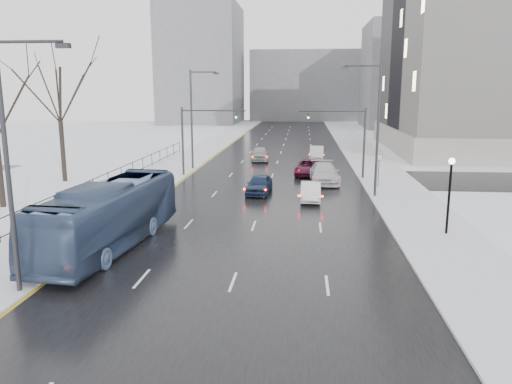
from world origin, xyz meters
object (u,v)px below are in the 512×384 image
(mast_signal_right, at_px, (353,134))
(sedan_right_near, at_px, (311,192))
(streetlight_l_far, at_px, (194,115))
(lamppost_r_mid, at_px, (450,185))
(bus, at_px, (110,215))
(sedan_right_far, at_px, (324,173))
(mast_signal_left, at_px, (194,133))
(tree_park_d, at_px, (4,208))
(streetlight_r_mid, at_px, (375,124))
(sedan_right_distant, at_px, (317,153))
(streetlight_l_near, at_px, (12,156))
(tree_park_e, at_px, (65,182))
(sedan_center_far, at_px, (260,154))
(sedan_center_near, at_px, (259,184))
(sedan_right_cross, at_px, (309,168))
(no_uturn_sign, at_px, (379,161))

(mast_signal_right, height_order, sedan_right_near, mast_signal_right)
(streetlight_l_far, xyz_separation_m, lamppost_r_mid, (19.17, -22.00, -2.67))
(bus, distance_m, sedan_right_far, 22.78)
(streetlight_l_far, bearing_deg, mast_signal_left, -78.13)
(tree_park_d, distance_m, streetlight_r_mid, 27.24)
(sedan_right_distant, bearing_deg, mast_signal_left, -129.60)
(streetlight_r_mid, relative_size, streetlight_l_near, 1.00)
(tree_park_e, bearing_deg, bus, -57.80)
(tree_park_d, bearing_deg, lamppost_r_mid, -7.91)
(mast_signal_right, bearing_deg, streetlight_l_near, -118.96)
(streetlight_l_near, relative_size, sedan_right_distant, 2.19)
(streetlight_l_far, distance_m, sedan_center_far, 10.45)
(tree_park_d, height_order, mast_signal_right, mast_signal_right)
(bus, distance_m, sedan_center_near, 15.68)
(tree_park_d, height_order, sedan_right_cross, tree_park_d)
(mast_signal_left, xyz_separation_m, sedan_center_near, (6.83, -7.55, -3.32))
(sedan_right_near, height_order, sedan_right_far, sedan_right_far)
(tree_park_d, xyz_separation_m, sedan_center_near, (17.30, 6.45, 0.79))
(sedan_right_cross, distance_m, sedan_right_far, 4.09)
(tree_park_e, distance_m, mast_signal_left, 12.29)
(streetlight_r_mid, relative_size, no_uturn_sign, 3.70)
(no_uturn_sign, bearing_deg, sedan_right_far, 158.96)
(no_uturn_sign, relative_size, sedan_right_cross, 0.51)
(no_uturn_sign, relative_size, sedan_right_near, 0.65)
(tree_park_d, height_order, sedan_center_far, tree_park_d)
(mast_signal_right, bearing_deg, streetlight_l_far, 165.52)
(tree_park_e, relative_size, sedan_right_near, 3.26)
(no_uturn_sign, bearing_deg, sedan_right_distant, 105.29)
(tree_park_e, relative_size, lamppost_r_mid, 3.15)
(streetlight_l_far, bearing_deg, sedan_right_cross, -11.68)
(streetlight_r_mid, relative_size, sedan_right_cross, 1.89)
(streetlight_l_near, bearing_deg, mast_signal_right, 61.04)
(sedan_center_near, xyz_separation_m, sedan_right_distant, (5.00, 20.74, 0.00))
(sedan_center_near, distance_m, sedan_right_far, 7.45)
(no_uturn_sign, bearing_deg, streetlight_l_near, -125.89)
(bus, relative_size, sedan_right_distant, 2.68)
(tree_park_d, height_order, tree_park_e, tree_park_e)
(tree_park_d, relative_size, streetlight_l_near, 1.25)
(no_uturn_sign, height_order, sedan_right_far, no_uturn_sign)
(tree_park_d, distance_m, sedan_right_far, 25.45)
(tree_park_e, distance_m, sedan_center_near, 18.07)
(sedan_center_near, relative_size, sedan_right_cross, 0.83)
(tree_park_e, relative_size, sedan_right_distant, 2.96)
(mast_signal_left, distance_m, sedan_right_far, 12.73)
(bus, distance_m, sedan_right_cross, 25.64)
(mast_signal_left, distance_m, sedan_center_near, 10.71)
(sedan_right_cross, bearing_deg, mast_signal_left, -165.55)
(sedan_right_far, bearing_deg, sedan_center_far, 114.65)
(no_uturn_sign, height_order, sedan_right_near, no_uturn_sign)
(lamppost_r_mid, bearing_deg, sedan_right_distant, 101.77)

